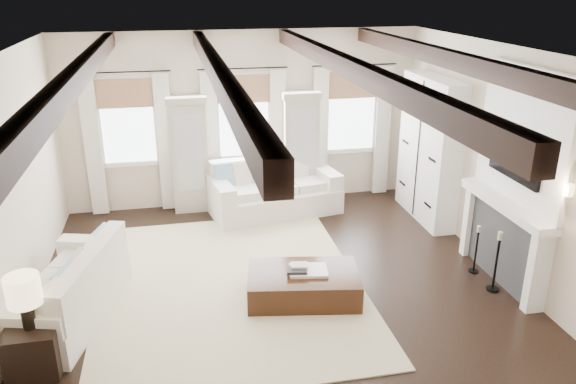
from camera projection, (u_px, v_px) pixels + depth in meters
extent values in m
plane|color=black|center=(283.00, 303.00, 7.44)|extent=(7.50, 7.50, 0.00)
cube|color=beige|center=(243.00, 120.00, 10.30)|extent=(6.50, 0.04, 3.20)
cube|color=beige|center=(522.00, 173.00, 7.48)|extent=(0.04, 7.50, 3.20)
cube|color=white|center=(283.00, 57.00, 6.29)|extent=(6.50, 7.50, 0.04)
cube|color=black|center=(79.00, 74.00, 5.92)|extent=(0.16, 7.40, 0.22)
cube|color=black|center=(216.00, 70.00, 6.19)|extent=(0.16, 7.40, 0.22)
cube|color=black|center=(346.00, 66.00, 6.48)|extent=(0.16, 7.40, 0.22)
cube|color=black|center=(462.00, 62.00, 6.75)|extent=(0.16, 7.40, 0.22)
cube|color=white|center=(128.00, 123.00, 9.86)|extent=(0.90, 0.03, 1.45)
cube|color=#926648|center=(124.00, 93.00, 9.62)|extent=(0.94, 0.04, 0.50)
cube|color=silver|center=(93.00, 147.00, 9.79)|extent=(0.28, 0.08, 2.50)
cube|color=silver|center=(165.00, 143.00, 10.02)|extent=(0.28, 0.08, 2.50)
cylinder|color=black|center=(122.00, 72.00, 9.44)|extent=(1.60, 0.02, 0.02)
cube|color=white|center=(244.00, 117.00, 10.25)|extent=(0.90, 0.03, 1.45)
cube|color=#926648|center=(243.00, 89.00, 10.01)|extent=(0.94, 0.04, 0.50)
cube|color=silver|center=(211.00, 141.00, 10.18)|extent=(0.28, 0.08, 2.50)
cube|color=silver|center=(278.00, 137.00, 10.41)|extent=(0.28, 0.08, 2.50)
cylinder|color=black|center=(243.00, 68.00, 9.83)|extent=(1.60, 0.02, 0.02)
cube|color=white|center=(351.00, 112.00, 10.64)|extent=(0.90, 0.03, 1.45)
cube|color=#926648|center=(353.00, 85.00, 10.39)|extent=(0.94, 0.04, 0.50)
cube|color=silver|center=(320.00, 135.00, 10.56)|extent=(0.28, 0.08, 2.50)
cube|color=silver|center=(382.00, 131.00, 10.80)|extent=(0.28, 0.08, 2.50)
cylinder|color=black|center=(355.00, 65.00, 10.22)|extent=(1.60, 0.02, 0.02)
cube|color=#B7B0A0|center=(190.00, 158.00, 10.11)|extent=(0.64, 0.38, 2.00)
cube|color=#B2B7BA|center=(189.00, 153.00, 9.88)|extent=(0.48, 0.02, 1.40)
cube|color=#B7B0A0|center=(186.00, 99.00, 9.74)|extent=(0.70, 0.42, 0.12)
cube|color=#B7B0A0|center=(300.00, 151.00, 10.50)|extent=(0.64, 0.38, 2.00)
cube|color=#B2B7BA|center=(303.00, 146.00, 10.27)|extent=(0.48, 0.02, 1.40)
cube|color=#B7B0A0|center=(301.00, 95.00, 10.12)|extent=(0.70, 0.42, 0.12)
cube|color=#2D2D30|center=(505.00, 244.00, 7.84)|extent=(0.18, 1.50, 1.10)
cube|color=black|center=(501.00, 254.00, 7.88)|extent=(0.10, 0.90, 0.70)
cube|color=white|center=(538.00, 273.00, 7.08)|extent=(0.26, 0.14, 1.10)
cube|color=white|center=(473.00, 221.00, 8.58)|extent=(0.26, 0.14, 1.10)
cube|color=white|center=(506.00, 204.00, 7.61)|extent=(0.32, 1.90, 0.12)
cube|color=white|center=(524.00, 137.00, 7.29)|extent=(0.10, 1.90, 1.80)
cube|color=black|center=(516.00, 155.00, 7.37)|extent=(0.07, 1.10, 0.64)
cylinder|color=#FFD899|center=(569.00, 190.00, 6.45)|extent=(0.10, 0.10, 0.14)
cube|color=silver|center=(429.00, 150.00, 9.72)|extent=(0.40, 1.70, 2.50)
cube|color=black|center=(418.00, 150.00, 9.68)|extent=(0.01, 0.02, 2.40)
cube|color=beige|center=(230.00, 285.00, 7.86)|extent=(3.58, 4.50, 0.02)
cube|color=white|center=(275.00, 201.00, 10.23)|extent=(2.43, 1.43, 0.44)
cube|color=white|center=(267.00, 170.00, 10.40)|extent=(2.19, 0.62, 0.54)
cube|color=white|center=(221.00, 190.00, 9.76)|extent=(0.45, 1.01, 0.28)
cube|color=white|center=(325.00, 176.00, 10.46)|extent=(0.45, 1.01, 0.28)
cube|color=white|center=(243.00, 192.00, 9.86)|extent=(0.72, 0.75, 0.15)
cube|color=white|center=(276.00, 187.00, 10.08)|extent=(0.72, 0.75, 0.15)
cube|color=white|center=(308.00, 183.00, 10.30)|extent=(0.72, 0.75, 0.15)
cube|color=#71A0B9|center=(228.00, 176.00, 9.95)|extent=(0.49, 0.32, 0.48)
cube|color=silver|center=(245.00, 174.00, 10.06)|extent=(0.49, 0.32, 0.48)
cube|color=beige|center=(263.00, 172.00, 10.17)|extent=(0.49, 0.32, 0.48)
cube|color=#71A0B9|center=(279.00, 170.00, 10.29)|extent=(0.49, 0.32, 0.48)
cube|color=silver|center=(296.00, 168.00, 10.40)|extent=(0.49, 0.32, 0.48)
cube|color=beige|center=(312.00, 166.00, 10.52)|extent=(0.49, 0.32, 0.48)
cube|color=white|center=(67.00, 303.00, 7.06)|extent=(1.47, 2.28, 0.40)
cube|color=white|center=(91.00, 272.00, 6.88)|extent=(0.74, 1.99, 0.50)
cube|color=white|center=(92.00, 247.00, 7.81)|extent=(0.94, 0.49, 0.26)
cube|color=white|center=(26.00, 323.00, 6.09)|extent=(0.94, 0.49, 0.26)
cube|color=white|center=(79.00, 262.00, 7.51)|extent=(0.73, 0.70, 0.14)
cube|color=white|center=(60.00, 284.00, 6.97)|extent=(0.73, 0.70, 0.14)
cube|color=white|center=(38.00, 310.00, 6.43)|extent=(0.73, 0.70, 0.14)
cube|color=#71A0B9|center=(100.00, 243.00, 7.58)|extent=(0.32, 0.46, 0.44)
cube|color=silver|center=(89.00, 256.00, 7.23)|extent=(0.32, 0.46, 0.44)
cube|color=beige|center=(77.00, 270.00, 6.88)|extent=(0.32, 0.46, 0.44)
cube|color=#71A0B9|center=(64.00, 285.00, 6.53)|extent=(0.32, 0.46, 0.44)
cube|color=silver|center=(49.00, 303.00, 6.18)|extent=(0.32, 0.46, 0.44)
cube|color=black|center=(303.00, 285.00, 7.49)|extent=(1.60, 1.15, 0.38)
cube|color=white|center=(308.00, 270.00, 7.43)|extent=(0.56, 0.46, 0.04)
cube|color=#262628|center=(297.00, 270.00, 7.36)|extent=(0.29, 0.24, 0.04)
cube|color=beige|center=(299.00, 265.00, 7.41)|extent=(0.25, 0.20, 0.03)
cube|color=black|center=(34.00, 349.00, 6.07)|extent=(0.55, 0.55, 0.55)
cylinder|color=black|center=(28.00, 316.00, 5.92)|extent=(0.14, 0.14, 0.30)
cylinder|color=#F9D89E|center=(23.00, 290.00, 5.81)|extent=(0.36, 0.36, 0.32)
cube|color=black|center=(185.00, 193.00, 10.43)|extent=(0.38, 0.38, 0.57)
cylinder|color=black|center=(184.00, 171.00, 10.28)|extent=(0.13, 0.13, 0.29)
cylinder|color=#F9D89E|center=(183.00, 156.00, 10.17)|extent=(0.34, 0.34, 0.31)
cylinder|color=black|center=(492.00, 289.00, 7.75)|extent=(0.18, 0.18, 0.02)
cylinder|color=black|center=(496.00, 265.00, 7.62)|extent=(0.03, 0.03, 0.78)
cylinder|color=beige|center=(500.00, 236.00, 7.46)|extent=(0.07, 0.07, 0.11)
cylinder|color=black|center=(473.00, 271.00, 8.23)|extent=(0.15, 0.15, 0.02)
cylinder|color=black|center=(476.00, 252.00, 8.12)|extent=(0.03, 0.03, 0.65)
cylinder|color=beige|center=(479.00, 229.00, 7.99)|extent=(0.06, 0.06, 0.09)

